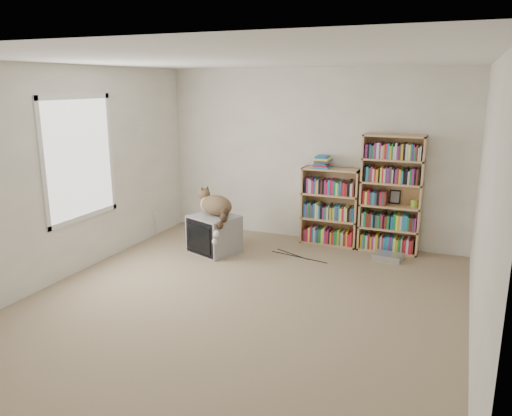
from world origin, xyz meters
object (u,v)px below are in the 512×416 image
at_px(bookcase_tall, 391,196).
at_px(crt_tv, 215,234).
at_px(cat, 216,209).
at_px(bookcase_short, 330,209).
at_px(dvd_player, 388,257).

bearing_deg(bookcase_tall, crt_tv, -155.95).
distance_m(cat, bookcase_short, 1.67).
bearing_deg(dvd_player, crt_tv, -158.54).
xyz_separation_m(cat, bookcase_tall, (2.18, 0.99, 0.16)).
xyz_separation_m(crt_tv, cat, (0.04, -0.00, 0.36)).
distance_m(bookcase_short, dvd_player, 1.09).
bearing_deg(bookcase_short, bookcase_tall, -0.11).
xyz_separation_m(crt_tv, bookcase_tall, (2.21, 0.99, 0.52)).
relative_size(cat, dvd_player, 2.00).
bearing_deg(crt_tv, bookcase_tall, 44.83).
height_order(bookcase_short, dvd_player, bookcase_short).
distance_m(bookcase_tall, bookcase_short, 0.88).
height_order(crt_tv, dvd_player, crt_tv).
xyz_separation_m(crt_tv, bookcase_short, (1.37, 0.99, 0.25)).
relative_size(crt_tv, bookcase_short, 0.67).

